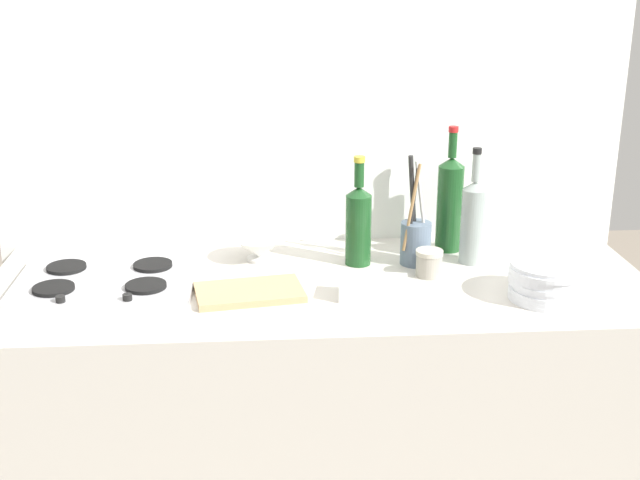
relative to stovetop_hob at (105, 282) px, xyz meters
name	(u,v)px	position (x,y,z in m)	size (l,w,h in m)	color
counter_block	(320,426)	(0.58, -0.01, -0.46)	(1.80, 0.70, 0.90)	beige
backsplash_panel	(311,154)	(0.58, 0.37, 0.25)	(1.90, 0.06, 2.33)	white
stovetop_hob	(105,282)	(0.00, 0.00, 0.00)	(0.47, 0.34, 0.04)	#B2B2B7
plate_stack	(548,280)	(1.15, -0.16, 0.04)	(0.21, 0.21, 0.10)	white
wine_bottle_leftmost	(358,223)	(0.69, 0.12, 0.11)	(0.07, 0.07, 0.32)	#19471E
wine_bottle_mid_left	(450,202)	(0.98, 0.22, 0.13)	(0.08, 0.08, 0.37)	#19471E
wine_bottle_mid_right	(473,220)	(1.02, 0.11, 0.11)	(0.07, 0.07, 0.34)	gray
mixing_bowl	(259,248)	(0.41, 0.17, 0.03)	(0.16, 0.16, 0.07)	white
butter_dish	(373,288)	(0.70, -0.14, 0.02)	(0.17, 0.08, 0.06)	white
utensil_crock	(415,239)	(0.86, 0.11, 0.06)	(0.09, 0.09, 0.32)	slate
condiment_jar_front	(429,263)	(0.88, 0.01, 0.02)	(0.08, 0.08, 0.07)	#9E998C
cutting_board	(249,292)	(0.38, -0.09, 0.00)	(0.28, 0.17, 0.02)	tan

